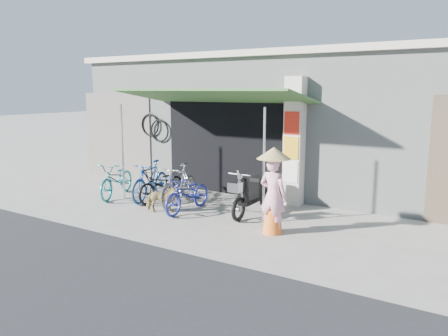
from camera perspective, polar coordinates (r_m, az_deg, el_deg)
The scene contains 13 objects.
ground at distance 8.91m, azimuth -2.30°, elevation -7.44°, with size 80.00×80.00×0.00m, color #9B958C.
bicycle_shop at distance 13.06m, azimuth 10.27°, elevation 6.23°, with size 12.30×5.30×3.66m.
shop_pillar at distance 10.32m, azimuth 9.23°, elevation 3.39°, with size 0.42×0.44×3.00m.
awning at distance 10.35m, azimuth -1.52°, elevation 9.17°, with size 4.60×1.88×2.72m.
neighbour_left at distance 13.78m, azimuth -13.68°, elevation 4.07°, with size 2.60×0.06×2.60m, color #6B665B.
bike_teal at distance 11.43m, azimuth -13.78°, elevation -1.44°, with size 0.60×1.72×0.90m, color teal.
bike_blue at distance 10.90m, azimuth -9.58°, elevation -1.65°, with size 0.46×1.62×0.97m, color #22509C.
bike_black at distance 10.81m, azimuth -8.10°, elevation -2.11°, with size 0.55×1.58×0.83m, color black.
bike_silver at distance 10.34m, azimuth -5.92°, elevation -2.22°, with size 0.46×1.62×0.97m, color #A9A9AE.
bike_navy at distance 9.78m, azimuth -4.73°, elevation -3.37°, with size 0.54×1.56×0.82m, color navy.
street_dog at distance 9.77m, azimuth -8.22°, elevation -4.12°, with size 0.32×0.71×0.60m, color tan.
moped at distance 9.59m, azimuth 3.89°, elevation -3.34°, with size 0.51×1.78×1.01m.
nun at distance 8.25m, azimuth 6.44°, elevation -2.98°, with size 0.64×0.64×1.65m.
Camera 1 is at (4.76, -7.04, 2.69)m, focal length 35.00 mm.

